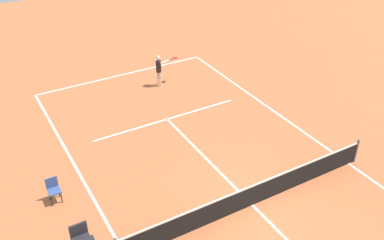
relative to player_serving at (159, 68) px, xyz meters
name	(u,v)px	position (x,y,z in m)	size (l,w,h in m)	color
ground_plane	(252,205)	(1.29, 10.15, -1.06)	(60.00, 60.00, 0.00)	#B76038
court_lines	(252,205)	(1.29, 10.15, -1.05)	(9.97, 24.90, 0.01)	white
tennis_net	(253,195)	(1.29, 10.15, -0.56)	(10.57, 0.10, 1.07)	#4C4C51
player_serving	(159,68)	(0.00, 0.00, 0.00)	(1.33, 0.45, 1.77)	beige
tennis_ball	(184,93)	(-0.69, 1.46, -1.02)	(0.07, 0.07, 0.07)	#CCE033
courtside_chair_mid	(53,189)	(7.45, 6.29, -0.52)	(0.44, 0.46, 0.95)	#262626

